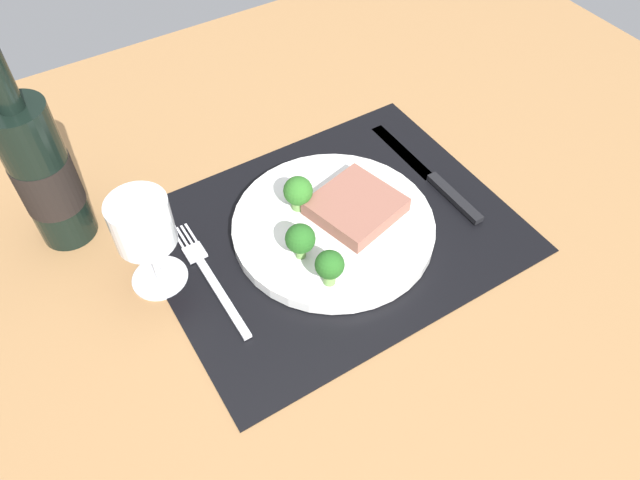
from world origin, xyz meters
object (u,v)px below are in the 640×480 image
plate (333,226)px  fork (210,277)px  wine_bottle (43,173)px  wine_glass (143,228)px  knife (433,178)px  steak (358,209)px

plate → fork: size_ratio=1.34×
wine_bottle → wine_glass: wine_bottle is taller
fork → knife: size_ratio=0.83×
steak → wine_bottle: size_ratio=0.36×
plate → steak: size_ratio=2.54×
knife → wine_glass: bearing=174.5°
plate → wine_bottle: 34.96cm
steak → wine_glass: size_ratio=0.77×
knife → plate: bearing=-177.4°
steak → wine_bottle: (-31.91, 18.40, 7.33)cm
fork → wine_glass: 10.54cm
plate → wine_glass: 23.63cm
plate → steak: steak is taller
knife → steak: bearing=-175.0°
steak → knife: bearing=4.3°
plate → wine_glass: bearing=167.6°
fork → wine_bottle: 22.58cm
knife → wine_bottle: wine_bottle is taller
fork → steak: bearing=-3.0°
plate → fork: bearing=175.1°
plate → wine_glass: (-21.70, 4.77, 8.07)cm
knife → wine_bottle: 49.46cm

